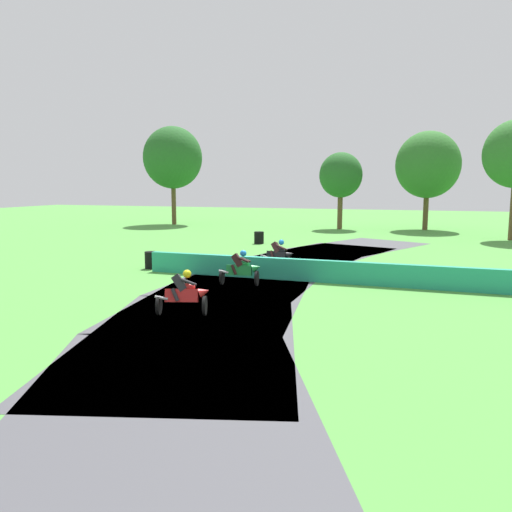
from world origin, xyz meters
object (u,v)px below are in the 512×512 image
motorcycle_lead_black (279,255)px  motorcycle_trailing_red (184,293)px  motorcycle_chase_green (241,269)px  tire_stack_near (259,238)px  tire_stack_mid_a (151,260)px

motorcycle_lead_black → motorcycle_trailing_red: size_ratio=1.02×
motorcycle_chase_green → motorcycle_trailing_red: motorcycle_chase_green is taller
motorcycle_trailing_red → tire_stack_near: 18.47m
motorcycle_lead_black → motorcycle_trailing_red: bearing=-92.7°
motorcycle_lead_black → tire_stack_mid_a: bearing=-160.7°
motorcycle_lead_black → motorcycle_trailing_red: (-0.43, -9.07, 0.00)m
motorcycle_chase_green → motorcycle_trailing_red: size_ratio=1.00×
motorcycle_lead_black → motorcycle_trailing_red: 9.08m
motorcycle_chase_green → tire_stack_near: bearing=105.0°
motorcycle_lead_black → tire_stack_near: size_ratio=2.14×
motorcycle_chase_green → tire_stack_near: 13.88m
motorcycle_trailing_red → tire_stack_mid_a: (-5.25, 7.08, -0.24)m
motorcycle_chase_green → tire_stack_near: size_ratio=2.09×
motorcycle_lead_black → motorcycle_chase_green: (-0.30, -4.34, 0.02)m
motorcycle_lead_black → tire_stack_near: bearing=113.3°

